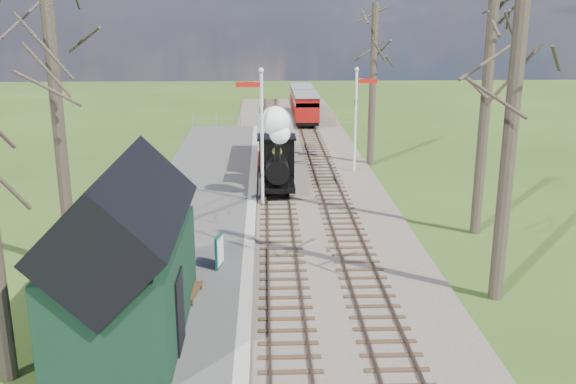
% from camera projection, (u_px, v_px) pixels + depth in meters
% --- Properties ---
extents(distant_hills, '(114.40, 48.00, 22.02)m').
position_uv_depth(distant_hills, '(281.00, 216.00, 80.22)').
color(distant_hills, '#385B23').
rests_on(distant_hills, ground).
extents(ballast_bed, '(8.00, 60.00, 0.10)m').
position_uv_depth(ballast_bed, '(299.00, 172.00, 35.04)').
color(ballast_bed, brown).
rests_on(ballast_bed, ground).
extents(track_near, '(1.60, 60.00, 0.15)m').
position_uv_depth(track_near, '(276.00, 172.00, 34.98)').
color(track_near, brown).
rests_on(track_near, ground).
extents(track_far, '(1.60, 60.00, 0.15)m').
position_uv_depth(track_far, '(323.00, 171.00, 35.08)').
color(track_far, brown).
rests_on(track_far, ground).
extents(platform, '(5.00, 44.00, 0.20)m').
position_uv_depth(platform, '(197.00, 218.00, 27.17)').
color(platform, '#474442').
rests_on(platform, ground).
extents(coping_strip, '(0.40, 44.00, 0.21)m').
position_uv_depth(coping_strip, '(251.00, 217.00, 27.25)').
color(coping_strip, '#B2AD9E').
rests_on(coping_strip, ground).
extents(station_shed, '(3.25, 6.30, 4.78)m').
position_uv_depth(station_shed, '(125.00, 258.00, 16.93)').
color(station_shed, black).
rests_on(station_shed, platform).
extents(semaphore_near, '(1.22, 0.24, 6.22)m').
position_uv_depth(semaphore_near, '(260.00, 127.00, 28.23)').
color(semaphore_near, silver).
rests_on(semaphore_near, ground).
extents(semaphore_far, '(1.22, 0.24, 5.72)m').
position_uv_depth(semaphore_far, '(357.00, 112.00, 34.25)').
color(semaphore_far, silver).
rests_on(semaphore_far, ground).
extents(bare_trees, '(15.51, 22.39, 12.00)m').
position_uv_depth(bare_trees, '(320.00, 111.00, 22.20)').
color(bare_trees, '#382D23').
rests_on(bare_trees, ground).
extents(fence_line, '(12.60, 0.08, 1.00)m').
position_uv_depth(fence_line, '(276.00, 121.00, 48.33)').
color(fence_line, slate).
rests_on(fence_line, ground).
extents(locomotive, '(1.71, 3.98, 4.26)m').
position_uv_depth(locomotive, '(277.00, 154.00, 30.62)').
color(locomotive, black).
rests_on(locomotive, ground).
extents(coach, '(1.99, 6.82, 2.09)m').
position_uv_depth(coach, '(275.00, 140.00, 36.59)').
color(coach, black).
rests_on(coach, ground).
extents(red_carriage_a, '(1.87, 4.63, 1.97)m').
position_uv_depth(red_carriage_a, '(306.00, 108.00, 49.22)').
color(red_carriage_a, black).
rests_on(red_carriage_a, ground).
extents(red_carriage_b, '(1.87, 4.63, 1.97)m').
position_uv_depth(red_carriage_b, '(302.00, 99.00, 54.51)').
color(red_carriage_b, black).
rests_on(red_carriage_b, ground).
extents(sign_board, '(0.25, 0.77, 1.14)m').
position_uv_depth(sign_board, '(219.00, 251.00, 21.60)').
color(sign_board, '#104A3B').
rests_on(sign_board, platform).
extents(bench, '(0.58, 1.41, 0.78)m').
position_uv_depth(bench, '(188.00, 286.00, 19.34)').
color(bench, '#482D19').
rests_on(bench, platform).
extents(person, '(0.35, 0.48, 1.21)m').
position_uv_depth(person, '(189.00, 266.00, 20.26)').
color(person, black).
rests_on(person, platform).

